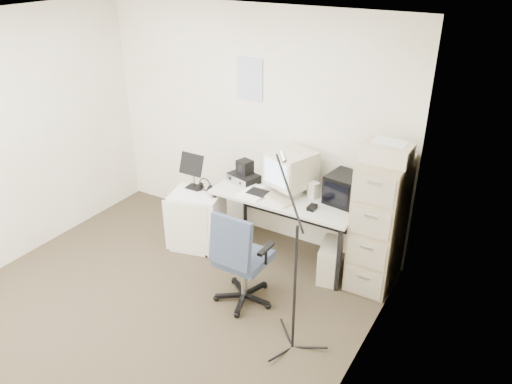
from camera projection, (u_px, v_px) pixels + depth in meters
The scene contains 22 objects.
floor at pixel (151, 312), 4.55m from camera, with size 3.60×3.60×0.01m, color #372D1A.
ceiling at pixel (117, 26), 3.43m from camera, with size 3.60×3.60×0.01m, color white.
wall_back at pixel (252, 125), 5.38m from camera, with size 3.60×0.02×2.50m, color white.
wall_right at pixel (349, 252), 3.17m from camera, with size 0.02×3.60×2.50m, color white.
wall_calendar at pixel (250, 79), 5.15m from camera, with size 0.30×0.02×0.44m, color white.
filing_cabinet at pixel (379, 224), 4.68m from camera, with size 0.40×0.60×1.30m, color tan.
printer at pixel (387, 153), 4.33m from camera, with size 0.42×0.29×0.16m, color beige.
desk at pixel (287, 225), 5.22m from camera, with size 1.50×0.70×0.73m, color beige.
crt_monitor at pixel (291, 172), 5.01m from camera, with size 0.39×0.41×0.43m, color beige.
crt_tv at pixel (345, 188), 4.84m from camera, with size 0.32×0.34×0.29m, color black.
desk_speaker at pixel (314, 190), 4.95m from camera, with size 0.09×0.09×0.16m, color beige.
keyboard at pixel (274, 197), 4.96m from camera, with size 0.44×0.16×0.02m, color beige.
mouse at pixel (312, 207), 4.76m from camera, with size 0.07×0.12×0.04m, color black.
radio_receiver at pixel (244, 178), 5.30m from camera, with size 0.31×0.22×0.09m, color black.
radio_speaker at pixel (245, 167), 5.27m from camera, with size 0.14×0.14×0.14m, color black.
papers at pixel (254, 193), 5.06m from camera, with size 0.24×0.33×0.02m, color white.
pc_tower at pixel (330, 260), 4.95m from camera, with size 0.18×0.41×0.38m, color beige.
office_chair at pixel (243, 256), 4.49m from camera, with size 0.56×0.56×0.97m, color #314051.
side_cart at pixel (198, 220), 5.40m from camera, with size 0.52×0.42×0.65m, color silver.
music_stand at pixel (194, 171), 5.28m from camera, with size 0.28×0.15×0.41m, color black.
headphones at pixel (205, 187), 5.27m from camera, with size 0.16×0.16×0.03m, color black.
mic_stand at pixel (295, 271), 3.82m from camera, with size 0.02×0.02×1.53m, color black.
Camera 1 is at (2.64, -2.59, 3.02)m, focal length 35.00 mm.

